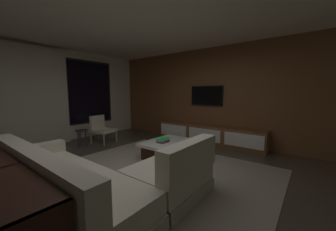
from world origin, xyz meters
TOP-DOWN VIEW (x-y plane):
  - floor at (0.00, 0.00)m, footprint 9.20×9.20m
  - back_wall_with_window at (-0.06, 3.62)m, footprint 6.60×0.30m
  - media_wall at (3.06, 0.00)m, footprint 0.12×7.80m
  - ceiling at (0.00, 0.00)m, footprint 8.20×8.20m
  - area_rug at (0.35, -0.10)m, footprint 3.20×3.80m
  - sectional_couch at (-0.83, -0.11)m, footprint 1.98×2.50m
  - coffee_table at (1.17, 0.13)m, footprint 1.16×1.16m
  - book_stack_on_coffee_table at (1.03, 0.31)m, footprint 0.31×0.20m
  - accent_chair_near_window at (0.99, 2.57)m, footprint 0.63×0.65m
  - side_stool at (0.40, 2.56)m, footprint 0.32×0.32m
  - media_console at (2.77, 0.05)m, footprint 0.46×3.10m
  - mounted_tv at (2.95, 0.25)m, footprint 0.05×0.97m

SIDE VIEW (x-z plane):
  - floor at x=0.00m, z-range 0.00..0.00m
  - area_rug at x=0.35m, z-range 0.00..0.01m
  - coffee_table at x=1.17m, z-range 0.01..0.37m
  - media_console at x=2.77m, z-range -0.01..0.51m
  - sectional_couch at x=-0.83m, z-range -0.12..0.70m
  - side_stool at x=0.40m, z-range 0.14..0.60m
  - book_stack_on_coffee_table at x=1.03m, z-range 0.36..0.46m
  - accent_chair_near_window at x=0.99m, z-range 0.04..0.82m
  - back_wall_with_window at x=-0.06m, z-range -0.01..2.69m
  - media_wall at x=3.06m, z-range 0.00..2.70m
  - mounted_tv at x=2.95m, z-range 1.07..1.63m
  - ceiling at x=0.00m, z-range 2.70..2.70m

